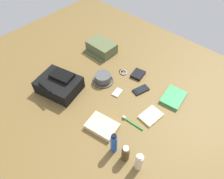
{
  "coord_description": "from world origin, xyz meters",
  "views": [
    {
      "loc": [
        -0.69,
        0.75,
        1.2
      ],
      "look_at": [
        0.0,
        0.0,
        0.04
      ],
      "focal_mm": 33.35,
      "sensor_mm": 36.0,
      "label": 1
    }
  ],
  "objects_px": {
    "notepad": "(151,116)",
    "folded_towel": "(102,126)",
    "cologne_bottle": "(125,153)",
    "paperback_novel": "(173,98)",
    "lotion_bottle": "(139,162)",
    "cell_phone": "(141,90)",
    "backpack": "(59,84)",
    "toiletry_pouch": "(101,47)",
    "wristwatch": "(123,72)",
    "media_player": "(117,92)",
    "wallet": "(138,74)",
    "toothbrush": "(131,122)",
    "deodorant_spray": "(114,143)",
    "bucket_hat": "(103,78)"
  },
  "relations": [
    {
      "from": "backpack",
      "to": "bucket_hat",
      "type": "height_order",
      "value": "backpack"
    },
    {
      "from": "paperback_novel",
      "to": "wallet",
      "type": "relative_size",
      "value": 1.9
    },
    {
      "from": "backpack",
      "to": "paperback_novel",
      "type": "bearing_deg",
      "value": -143.48
    },
    {
      "from": "toiletry_pouch",
      "to": "bucket_hat",
      "type": "relative_size",
      "value": 1.46
    },
    {
      "from": "toothbrush",
      "to": "folded_towel",
      "type": "height_order",
      "value": "folded_towel"
    },
    {
      "from": "wallet",
      "to": "media_player",
      "type": "bearing_deg",
      "value": 79.9
    },
    {
      "from": "deodorant_spray",
      "to": "toothbrush",
      "type": "relative_size",
      "value": 1.03
    },
    {
      "from": "paperback_novel",
      "to": "notepad",
      "type": "distance_m",
      "value": 0.25
    },
    {
      "from": "bucket_hat",
      "to": "notepad",
      "type": "relative_size",
      "value": 1.13
    },
    {
      "from": "toiletry_pouch",
      "to": "wristwatch",
      "type": "distance_m",
      "value": 0.34
    },
    {
      "from": "bucket_hat",
      "to": "wristwatch",
      "type": "xyz_separation_m",
      "value": [
        -0.05,
        -0.18,
        -0.02
      ]
    },
    {
      "from": "notepad",
      "to": "folded_towel",
      "type": "xyz_separation_m",
      "value": [
        0.19,
        0.29,
        0.01
      ]
    },
    {
      "from": "cell_phone",
      "to": "notepad",
      "type": "distance_m",
      "value": 0.24
    },
    {
      "from": "media_player",
      "to": "bucket_hat",
      "type": "bearing_deg",
      "value": -5.39
    },
    {
      "from": "cologne_bottle",
      "to": "toothbrush",
      "type": "height_order",
      "value": "cologne_bottle"
    },
    {
      "from": "lotion_bottle",
      "to": "media_player",
      "type": "bearing_deg",
      "value": -36.41
    },
    {
      "from": "backpack",
      "to": "wristwatch",
      "type": "bearing_deg",
      "value": -116.53
    },
    {
      "from": "bucket_hat",
      "to": "cell_phone",
      "type": "height_order",
      "value": "bucket_hat"
    },
    {
      "from": "backpack",
      "to": "notepad",
      "type": "bearing_deg",
      "value": -158.04
    },
    {
      "from": "backpack",
      "to": "notepad",
      "type": "xyz_separation_m",
      "value": [
        -0.66,
        -0.27,
        -0.05
      ]
    },
    {
      "from": "media_player",
      "to": "folded_towel",
      "type": "height_order",
      "value": "folded_towel"
    },
    {
      "from": "wallet",
      "to": "backpack",
      "type": "bearing_deg",
      "value": 46.3
    },
    {
      "from": "backpack",
      "to": "bucket_hat",
      "type": "relative_size",
      "value": 2.07
    },
    {
      "from": "wallet",
      "to": "folded_towel",
      "type": "distance_m",
      "value": 0.57
    },
    {
      "from": "wristwatch",
      "to": "notepad",
      "type": "relative_size",
      "value": 0.47
    },
    {
      "from": "lotion_bottle",
      "to": "toothbrush",
      "type": "bearing_deg",
      "value": -43.21
    },
    {
      "from": "notepad",
      "to": "lotion_bottle",
      "type": "bearing_deg",
      "value": 120.28
    },
    {
      "from": "cologne_bottle",
      "to": "backpack",
      "type": "bearing_deg",
      "value": -6.41
    },
    {
      "from": "cologne_bottle",
      "to": "paperback_novel",
      "type": "distance_m",
      "value": 0.59
    },
    {
      "from": "deodorant_spray",
      "to": "wallet",
      "type": "bearing_deg",
      "value": -64.67
    },
    {
      "from": "toiletry_pouch",
      "to": "media_player",
      "type": "relative_size",
      "value": 2.69
    },
    {
      "from": "media_player",
      "to": "toothbrush",
      "type": "bearing_deg",
      "value": 150.75
    },
    {
      "from": "deodorant_spray",
      "to": "notepad",
      "type": "bearing_deg",
      "value": -94.08
    },
    {
      "from": "wristwatch",
      "to": "toothbrush",
      "type": "xyz_separation_m",
      "value": [
        -0.36,
        0.34,
        0.0
      ]
    },
    {
      "from": "toiletry_pouch",
      "to": "paperback_novel",
      "type": "height_order",
      "value": "toiletry_pouch"
    },
    {
      "from": "lotion_bottle",
      "to": "cell_phone",
      "type": "height_order",
      "value": "lotion_bottle"
    },
    {
      "from": "cologne_bottle",
      "to": "wallet",
      "type": "xyz_separation_m",
      "value": [
        0.38,
        -0.61,
        -0.05
      ]
    },
    {
      "from": "paperback_novel",
      "to": "backpack",
      "type": "bearing_deg",
      "value": 36.52
    },
    {
      "from": "media_player",
      "to": "paperback_novel",
      "type": "bearing_deg",
      "value": -145.04
    },
    {
      "from": "cell_phone",
      "to": "media_player",
      "type": "height_order",
      "value": "cell_phone"
    },
    {
      "from": "paperback_novel",
      "to": "wallet",
      "type": "distance_m",
      "value": 0.34
    },
    {
      "from": "wristwatch",
      "to": "notepad",
      "type": "height_order",
      "value": "notepad"
    },
    {
      "from": "toothbrush",
      "to": "notepad",
      "type": "distance_m",
      "value": 0.15
    },
    {
      "from": "media_player",
      "to": "wristwatch",
      "type": "relative_size",
      "value": 1.3
    },
    {
      "from": "cell_phone",
      "to": "toothbrush",
      "type": "relative_size",
      "value": 0.81
    },
    {
      "from": "cologne_bottle",
      "to": "paperback_novel",
      "type": "height_order",
      "value": "cologne_bottle"
    },
    {
      "from": "toiletry_pouch",
      "to": "bucket_hat",
      "type": "distance_m",
      "value": 0.38
    },
    {
      "from": "paperback_novel",
      "to": "wallet",
      "type": "bearing_deg",
      "value": -2.68
    },
    {
      "from": "lotion_bottle",
      "to": "cell_phone",
      "type": "bearing_deg",
      "value": -54.33
    },
    {
      "from": "deodorant_spray",
      "to": "media_player",
      "type": "xyz_separation_m",
      "value": [
        0.29,
        -0.36,
        -0.08
      ]
    }
  ]
}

